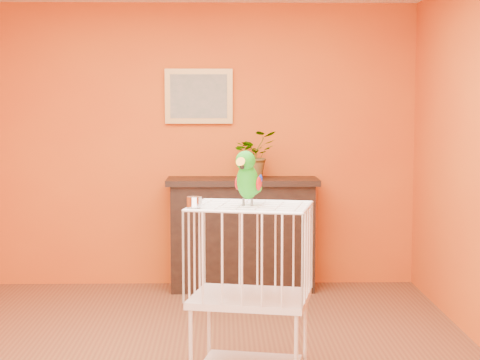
{
  "coord_description": "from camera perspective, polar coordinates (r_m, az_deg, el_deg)",
  "views": [
    {
      "loc": [
        0.21,
        -5.16,
        1.69
      ],
      "look_at": [
        0.32,
        -0.38,
        1.23
      ],
      "focal_mm": 60.0,
      "sensor_mm": 36.0,
      "label": 1
    }
  ],
  "objects": [
    {
      "name": "parrot",
      "position": [
        4.77,
        0.54,
        0.17
      ],
      "size": [
        0.19,
        0.3,
        0.34
      ],
      "rotation": [
        0.0,
        0.0,
        -0.39
      ],
      "color": "#59544C",
      "rests_on": "birdcage"
    },
    {
      "name": "room_shell",
      "position": [
        5.17,
        -3.66,
        4.32
      ],
      "size": [
        4.5,
        4.5,
        4.5
      ],
      "color": "#D95C14",
      "rests_on": "ground"
    },
    {
      "name": "framed_picture",
      "position": [
        7.38,
        -2.95,
        5.97
      ],
      "size": [
        0.62,
        0.04,
        0.5
      ],
      "color": "#B48440",
      "rests_on": "room_shell"
    },
    {
      "name": "potted_plant",
      "position": [
        7.23,
        0.95,
        1.46
      ],
      "size": [
        0.52,
        0.55,
        0.34
      ],
      "primitive_type": "imported",
      "rotation": [
        0.0,
        0.0,
        0.39
      ],
      "color": "#26722D",
      "rests_on": "console_cabinet"
    },
    {
      "name": "console_cabinet",
      "position": [
        7.27,
        0.17,
        -3.85
      ],
      "size": [
        1.36,
        0.49,
        1.01
      ],
      "color": "black",
      "rests_on": "ground"
    },
    {
      "name": "ground",
      "position": [
        5.44,
        -3.55,
        -12.61
      ],
      "size": [
        4.5,
        4.5,
        0.0
      ],
      "primitive_type": "plane",
      "color": "brown",
      "rests_on": "ground"
    },
    {
      "name": "birdcage",
      "position": [
        4.92,
        0.72,
        -7.79
      ],
      "size": [
        0.79,
        0.67,
        1.07
      ],
      "rotation": [
        0.0,
        0.0,
        -0.21
      ],
      "color": "white",
      "rests_on": "ground"
    },
    {
      "name": "feed_cup",
      "position": [
        4.71,
        -3.26,
        -1.57
      ],
      "size": [
        0.09,
        0.09,
        0.06
      ],
      "primitive_type": "cylinder",
      "color": "silver",
      "rests_on": "birdcage"
    }
  ]
}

